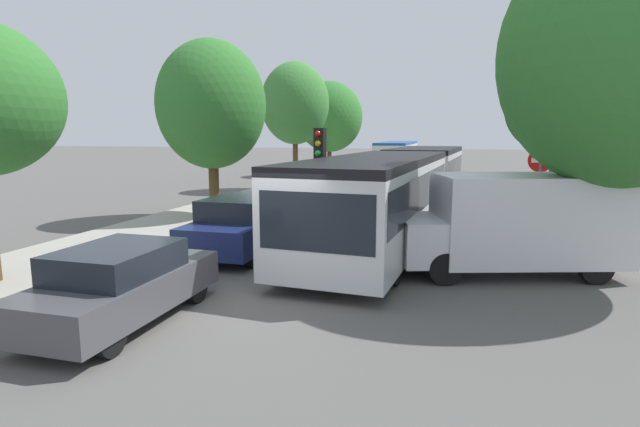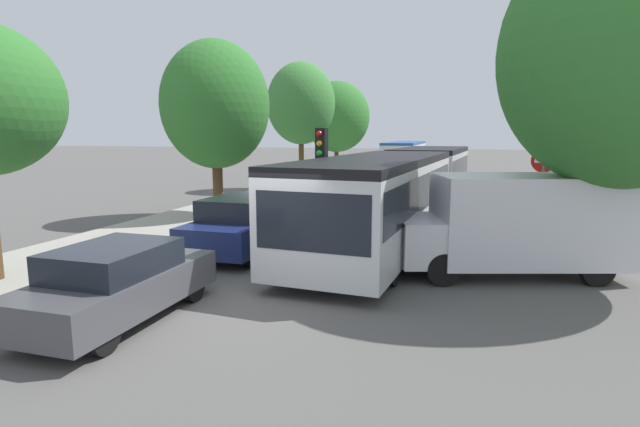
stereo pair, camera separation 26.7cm
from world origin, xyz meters
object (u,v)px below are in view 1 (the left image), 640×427
object	(u,v)px
city_bus_rear	(397,154)
direction_sign_post	(576,155)
queued_car_graphite	(121,284)
queued_car_silver	(363,175)
no_entry_sign	(539,181)
tree_right_mid	(558,107)
tree_left_mid	(210,108)
queued_car_navy	(245,224)
queued_car_green	(347,185)
articulated_bus	(402,184)
queued_car_tan	(309,201)
traffic_light	(320,159)
tree_right_near	(628,62)
tree_left_distant	(329,119)
tree_left_far	(295,104)
white_van	(517,221)

from	to	relation	value
city_bus_rear	direction_sign_post	bearing A→B (deg)	-161.85
queued_car_graphite	queued_car_silver	world-z (taller)	queued_car_silver
no_entry_sign	tree_right_mid	size ratio (longest dim) A/B	0.45
tree_left_mid	tree_right_mid	bearing A→B (deg)	20.87
city_bus_rear	no_entry_sign	xyz separation A→B (m)	(7.62, -28.85, 0.43)
queued_car_navy	city_bus_rear	bearing A→B (deg)	-0.23
queued_car_graphite	queued_car_green	world-z (taller)	queued_car_green
articulated_bus	city_bus_rear	bearing A→B (deg)	-168.41
articulated_bus	tree_right_mid	world-z (taller)	tree_right_mid
queued_car_tan	queued_car_green	world-z (taller)	queued_car_green
queued_car_tan	traffic_light	bearing A→B (deg)	-158.53
queued_car_silver	tree_right_near	distance (m)	19.97
traffic_light	no_entry_sign	distance (m)	6.46
queued_car_graphite	traffic_light	size ratio (longest dim) A/B	1.14
queued_car_tan	tree_left_distant	world-z (taller)	tree_left_distant
traffic_light	tree_right_near	world-z (taller)	tree_right_near
traffic_light	tree_right_near	xyz separation A→B (m)	(7.28, -2.30, 2.22)
no_entry_sign	tree_left_far	distance (m)	16.48
queued_car_graphite	white_van	xyz separation A→B (m)	(6.85, 5.06, 0.56)
queued_car_navy	queued_car_silver	xyz separation A→B (m)	(0.07, 17.15, -0.04)
tree_left_mid	queued_car_green	bearing A→B (deg)	61.24
white_van	articulated_bus	bearing A→B (deg)	-75.86
articulated_bus	queued_car_navy	world-z (taller)	articulated_bus
no_entry_sign	tree_left_far	xyz separation A→B (m)	(-11.35, 11.55, 3.03)
queued_car_silver	tree_left_distant	xyz separation A→B (m)	(-4.18, 7.85, 3.61)
white_van	tree_right_near	bearing A→B (deg)	160.87
white_van	tree_right_mid	size ratio (longest dim) A/B	0.86
queued_car_navy	no_entry_sign	distance (m)	8.62
articulated_bus	tree_left_far	bearing A→B (deg)	-139.46
queued_car_green	white_van	size ratio (longest dim) A/B	0.79
direction_sign_post	tree_right_near	distance (m)	6.21
queued_car_tan	direction_sign_post	world-z (taller)	direction_sign_post
queued_car_tan	direction_sign_post	size ratio (longest dim) A/B	1.08
queued_car_tan	queued_car_silver	world-z (taller)	queued_car_silver
traffic_light	tree_left_distant	world-z (taller)	tree_left_distant
white_van	traffic_light	distance (m)	5.91
tree_left_far	tree_right_mid	xyz separation A→B (m)	(12.72, -5.48, -0.62)
tree_left_distant	queued_car_tan	bearing A→B (deg)	-77.61
queued_car_navy	tree_left_mid	size ratio (longest dim) A/B	0.67
city_bus_rear	queued_car_green	xyz separation A→B (m)	(0.10, -20.83, -0.71)
articulated_bus	tree_left_distant	size ratio (longest dim) A/B	2.47
tree_left_far	tree_left_distant	distance (m)	10.11
articulated_bus	tree_left_far	distance (m)	12.64
queued_car_graphite	tree_left_mid	size ratio (longest dim) A/B	0.59
queued_car_green	tree_left_mid	bearing A→B (deg)	151.44
city_bus_rear	traffic_light	bearing A→B (deg)	-177.83
queued_car_navy	tree_left_distant	bearing A→B (deg)	9.54
articulated_bus	tree_left_distant	xyz separation A→B (m)	(-7.81, 19.89, 2.86)
no_entry_sign	tree_right_near	size ratio (longest dim) A/B	0.37
queued_car_green	tree_left_distant	size ratio (longest dim) A/B	0.59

